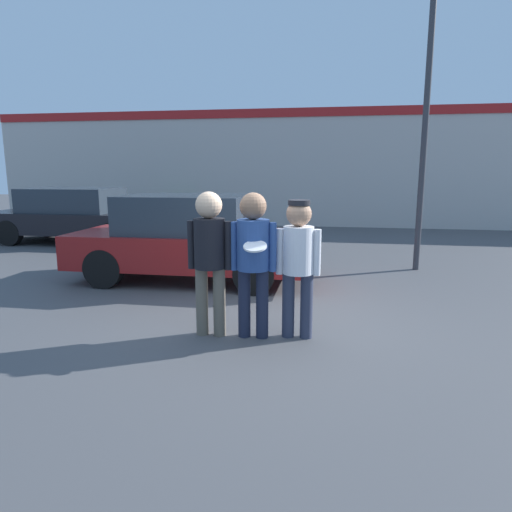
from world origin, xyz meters
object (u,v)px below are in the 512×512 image
Objects in this scene: person_left at (210,250)px; parked_car_near at (189,239)px; parked_car_far at (76,215)px; street_lamp at (442,66)px; person_right at (298,256)px; person_middle_with_frisbee at (253,251)px; shrub at (174,212)px.

parked_car_near is (-1.13, 2.70, -0.29)m from person_left.
parked_car_far is 9.80m from street_lamp.
person_right is 0.26× the size of street_lamp.
parked_car_near is (-2.19, 2.59, -0.23)m from person_right.
parked_car_near reaches higher than parked_car_far.
person_middle_with_frisbee is 11.60m from shrub.
person_middle_with_frisbee reaches higher than shrub.
street_lamp is 6.48× the size of shrub.
person_middle_with_frisbee is at bearing -58.23° from parked_car_near.
parked_car_far is (-5.64, 6.46, -0.31)m from person_left.
person_right is (1.06, 0.10, -0.06)m from person_left.
person_right is at bearing -118.82° from street_lamp.
street_lamp reaches higher than person_right.
shrub is (-7.64, 6.23, -3.43)m from street_lamp.
parked_car_near is at bearing 130.13° from person_right.
parked_car_far reaches higher than shrub.
shrub is (-5.31, 10.47, -0.51)m from person_right.
parked_car_near is 4.26× the size of shrub.
parked_car_near is 0.66× the size of street_lamp.
person_right is (0.53, 0.09, -0.06)m from person_middle_with_frisbee.
street_lamp is at bearing 52.04° from person_left.
shrub is at bearing 71.32° from parked_car_far.
street_lamp is at bearing -39.18° from shrub.
parked_car_near is at bearing 112.77° from person_left.
parked_car_near reaches higher than shrub.
person_left is 1.06× the size of person_right.
person_left reaches higher than parked_car_far.
person_middle_with_frisbee is 5.93m from street_lamp.
person_middle_with_frisbee is 8.92m from parked_car_far.
parked_car_near is 5.87m from parked_car_far.
street_lamp is at bearing 61.18° from person_right.
person_middle_with_frisbee is 0.41× the size of parked_car_near.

